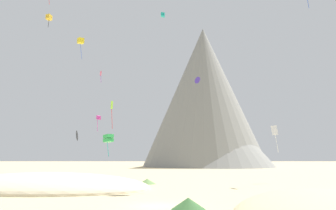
# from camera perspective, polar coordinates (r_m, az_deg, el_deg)

# --- Properties ---
(ground_plane) EXTENTS (400.00, 400.00, 0.00)m
(ground_plane) POSITION_cam_1_polar(r_m,az_deg,el_deg) (31.29, -2.14, -16.09)
(ground_plane) COLOR #C6B284
(dune_foreground_left) EXTENTS (21.27, 28.07, 2.58)m
(dune_foreground_left) POSITION_cam_1_polar(r_m,az_deg,el_deg) (31.34, 22.70, -15.48)
(dune_foreground_left) COLOR #C6B284
(dune_foreground_left) RESTS_ON ground_plane
(dune_foreground_right) EXTENTS (30.43, 22.86, 4.11)m
(dune_foreground_right) POSITION_cam_1_polar(r_m,az_deg,el_deg) (49.58, -19.52, -12.67)
(dune_foreground_right) COLOR beige
(dune_foreground_right) RESTS_ON ground_plane
(bush_ridge_crest) EXTENTS (3.16, 3.16, 0.79)m
(bush_ridge_crest) POSITION_cam_1_polar(r_m,az_deg,el_deg) (53.82, -3.58, -12.29)
(bush_ridge_crest) COLOR #668C4C
(bush_ridge_crest) RESTS_ON ground_plane
(bush_far_right) EXTENTS (2.46, 2.46, 0.46)m
(bush_far_right) POSITION_cam_1_polar(r_m,az_deg,el_deg) (50.52, -23.68, -12.11)
(bush_far_right) COLOR #477238
(bush_far_right) RESTS_ON ground_plane
(bush_far_left) EXTENTS (3.90, 3.90, 0.94)m
(bush_far_left) POSITION_cam_1_polar(r_m,az_deg,el_deg) (29.32, 3.14, -15.70)
(bush_far_left) COLOR #386633
(bush_far_left) RESTS_ON ground_plane
(rock_massif) EXTENTS (64.46, 64.39, 54.29)m
(rock_massif) POSITION_cam_1_polar(r_m,az_deg,el_deg) (135.39, 6.22, 0.04)
(rock_massif) COLOR gray
(rock_massif) RESTS_ON ground_plane
(kite_teal_high) EXTENTS (0.92, 0.86, 0.97)m
(kite_teal_high) POSITION_cam_1_polar(r_m,az_deg,el_deg) (78.84, -1.03, 14.46)
(kite_teal_high) COLOR teal
(kite_gold_high) EXTENTS (1.28, 1.32, 2.65)m
(kite_gold_high) POSITION_cam_1_polar(r_m,az_deg,el_deg) (77.11, -18.97, 13.34)
(kite_gold_high) COLOR gold
(kite_black_low) EXTENTS (0.60, 2.34, 2.33)m
(kite_black_low) POSITION_cam_1_polar(r_m,az_deg,el_deg) (80.23, -14.83, -4.84)
(kite_black_low) COLOR black
(kite_yellow_high) EXTENTS (1.91, 1.91, 5.32)m
(kite_yellow_high) POSITION_cam_1_polar(r_m,az_deg,el_deg) (90.27, -14.20, 10.09)
(kite_yellow_high) COLOR yellow
(kite_indigo_mid) EXTENTS (1.31, 1.36, 1.42)m
(kite_indigo_mid) POSITION_cam_1_polar(r_m,az_deg,el_deg) (68.73, 4.67, 4.03)
(kite_indigo_mid) COLOR #5138B2
(kite_green_low) EXTENTS (1.80, 1.80, 3.59)m
(kite_green_low) POSITION_cam_1_polar(r_m,az_deg,el_deg) (57.46, -9.85, -5.37)
(kite_green_low) COLOR green
(kite_magenta_low) EXTENTS (1.22, 1.21, 3.97)m
(kite_magenta_low) POSITION_cam_1_polar(r_m,az_deg,el_deg) (87.69, -11.41, -2.05)
(kite_magenta_low) COLOR #D1339E
(kite_lime_low) EXTENTS (0.44, 0.53, 5.30)m
(kite_lime_low) POSITION_cam_1_polar(r_m,az_deg,el_deg) (67.44, -9.30, -0.73)
(kite_lime_low) COLOR #8CD133
(kite_white_low) EXTENTS (1.01, 0.55, 4.46)m
(kite_white_low) POSITION_cam_1_polar(r_m,az_deg,el_deg) (59.47, 16.81, -4.31)
(kite_white_low) COLOR white
(kite_rainbow_mid) EXTENTS (0.49, 0.45, 2.74)m
(kite_rainbow_mid) POSITION_cam_1_polar(r_m,az_deg,el_deg) (80.64, -11.05, 4.87)
(kite_rainbow_mid) COLOR #E5668C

